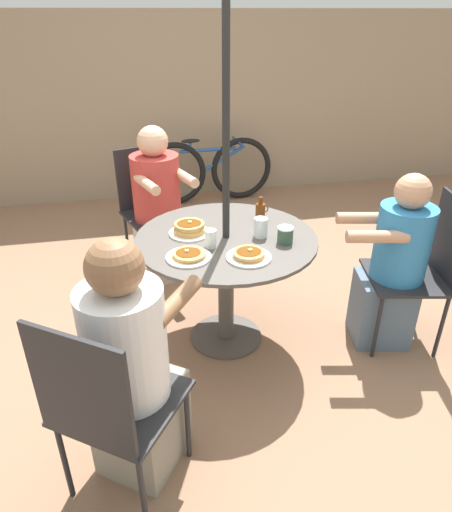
% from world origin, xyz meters
% --- Properties ---
extents(ground_plane, '(12.00, 12.00, 0.00)m').
position_xyz_m(ground_plane, '(0.00, 0.00, 0.00)').
color(ground_plane, '#8C664C').
extents(back_fence, '(10.00, 0.06, 1.90)m').
position_xyz_m(back_fence, '(0.00, 2.72, 0.95)').
color(back_fence, gray).
rests_on(back_fence, ground).
extents(patio_table, '(1.05, 1.05, 0.72)m').
position_xyz_m(patio_table, '(0.00, 0.00, 0.57)').
color(patio_table, '#4C4742').
rests_on(patio_table, ground).
extents(umbrella_pole, '(0.04, 0.04, 2.30)m').
position_xyz_m(umbrella_pole, '(0.00, 0.00, 1.15)').
color(umbrella_pole, black).
rests_on(umbrella_pole, ground).
extents(patio_chair_north, '(0.62, 0.62, 0.95)m').
position_xyz_m(patio_chair_north, '(-0.67, -0.97, 0.54)').
color(patio_chair_north, '#232326').
rests_on(patio_chair_north, ground).
extents(diner_north, '(0.55, 0.59, 1.17)m').
position_xyz_m(diner_north, '(-0.57, -0.82, 0.54)').
color(diner_north, gray).
rests_on(diner_north, ground).
extents(patio_chair_east, '(0.53, 0.53, 0.95)m').
position_xyz_m(patio_chair_east, '(1.16, -0.24, 0.54)').
color(patio_chair_east, '#232326').
rests_on(patio_chair_east, ground).
extents(diner_east, '(0.55, 0.41, 1.10)m').
position_xyz_m(diner_east, '(0.98, -0.20, 0.51)').
color(diner_east, slate).
rests_on(diner_east, ground).
extents(patio_chair_south, '(0.57, 0.57, 0.95)m').
position_xyz_m(patio_chair_south, '(-0.38, 1.12, 0.54)').
color(patio_chair_south, '#232326').
rests_on(patio_chair_south, ground).
extents(diner_south, '(0.49, 0.59, 1.16)m').
position_xyz_m(diner_south, '(-0.32, 0.94, 0.53)').
color(diner_south, beige).
rests_on(diner_south, ground).
extents(pancake_plate_a, '(0.24, 0.24, 0.08)m').
position_xyz_m(pancake_plate_a, '(-0.20, 0.08, 0.75)').
color(pancake_plate_a, white).
rests_on(pancake_plate_a, patio_table).
extents(pancake_plate_b, '(0.24, 0.24, 0.05)m').
position_xyz_m(pancake_plate_b, '(0.06, -0.28, 0.74)').
color(pancake_plate_b, white).
rests_on(pancake_plate_b, patio_table).
extents(pancake_plate_c, '(0.24, 0.24, 0.04)m').
position_xyz_m(pancake_plate_c, '(-0.24, -0.21, 0.74)').
color(pancake_plate_c, white).
rests_on(pancake_plate_c, patio_table).
extents(syrup_bottle, '(0.08, 0.06, 0.15)m').
position_xyz_m(syrup_bottle, '(0.26, 0.20, 0.78)').
color(syrup_bottle, '#602D0F').
rests_on(syrup_bottle, patio_table).
extents(coffee_cup, '(0.09, 0.09, 0.09)m').
position_xyz_m(coffee_cup, '(0.31, -0.14, 0.77)').
color(coffee_cup, '#33513D').
rests_on(coffee_cup, patio_table).
extents(drinking_glass_a, '(0.06, 0.06, 0.10)m').
position_xyz_m(drinking_glass_a, '(-0.11, -0.11, 0.77)').
color(drinking_glass_a, silver).
rests_on(drinking_glass_a, patio_table).
extents(drinking_glass_b, '(0.08, 0.08, 0.11)m').
position_xyz_m(drinking_glass_b, '(0.20, -0.03, 0.78)').
color(drinking_glass_b, silver).
rests_on(drinking_glass_b, patio_table).
extents(bicycle, '(1.42, 0.44, 0.70)m').
position_xyz_m(bicycle, '(0.31, 2.40, 0.35)').
color(bicycle, black).
rests_on(bicycle, ground).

